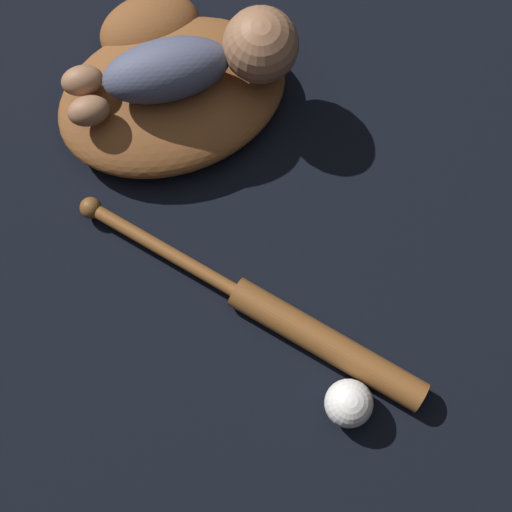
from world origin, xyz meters
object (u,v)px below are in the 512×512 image
object	(u,v)px
baseball_bat	(293,324)
baseball	(349,403)
baseball_glove	(171,84)
baby_figure	(203,61)

from	to	relation	value
baseball_bat	baseball	size ratio (longest dim) A/B	6.87
baseball_glove	baseball	world-z (taller)	baseball_glove
baby_figure	baseball	bearing A→B (deg)	-89.02
baseball	baseball_bat	bearing A→B (deg)	101.37
baseball_glove	baseball_bat	size ratio (longest dim) A/B	0.77
baby_figure	baseball	distance (m)	0.54
baseball	baby_figure	bearing A→B (deg)	90.98
baseball_glove	baby_figure	bearing A→B (deg)	-29.88
baseball_glove	baseball_bat	bearing A→B (deg)	-85.92
baseball_glove	baseball	size ratio (longest dim) A/B	5.28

